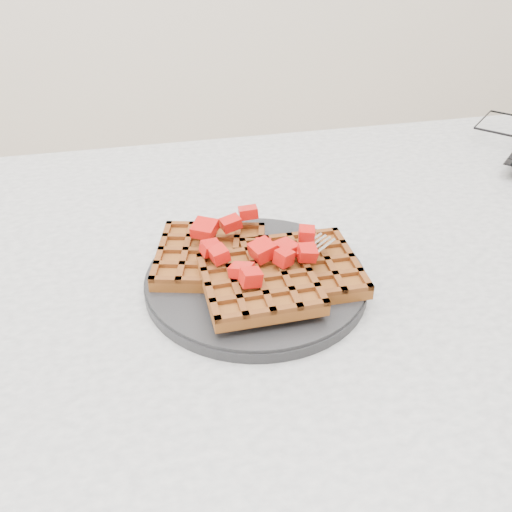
{
  "coord_description": "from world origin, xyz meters",
  "views": [
    {
      "loc": [
        -0.26,
        -0.52,
        1.14
      ],
      "look_at": [
        -0.15,
        -0.02,
        0.79
      ],
      "focal_mm": 40.0,
      "sensor_mm": 36.0,
      "label": 1
    }
  ],
  "objects": [
    {
      "name": "table",
      "position": [
        0.0,
        0.0,
        0.64
      ],
      "size": [
        1.2,
        0.8,
        0.75
      ],
      "color": "silver",
      "rests_on": "ground"
    },
    {
      "name": "plate",
      "position": [
        -0.15,
        -0.02,
        0.76
      ],
      "size": [
        0.25,
        0.25,
        0.02
      ],
      "primitive_type": "cylinder",
      "color": "black",
      "rests_on": "table"
    },
    {
      "name": "waffles",
      "position": [
        -0.15,
        -0.03,
        0.78
      ],
      "size": [
        0.23,
        0.21,
        0.03
      ],
      "color": "brown",
      "rests_on": "plate"
    },
    {
      "name": "strawberry_pile",
      "position": [
        -0.15,
        -0.02,
        0.8
      ],
      "size": [
        0.15,
        0.15,
        0.02
      ],
      "primitive_type": null,
      "color": "#A70000",
      "rests_on": "waffles"
    },
    {
      "name": "fork",
      "position": [
        -0.12,
        -0.05,
        0.77
      ],
      "size": [
        0.16,
        0.13,
        0.02
      ],
      "primitive_type": null,
      "rotation": [
        0.0,
        0.0,
        -0.91
      ],
      "color": "silver",
      "rests_on": "plate"
    }
  ]
}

